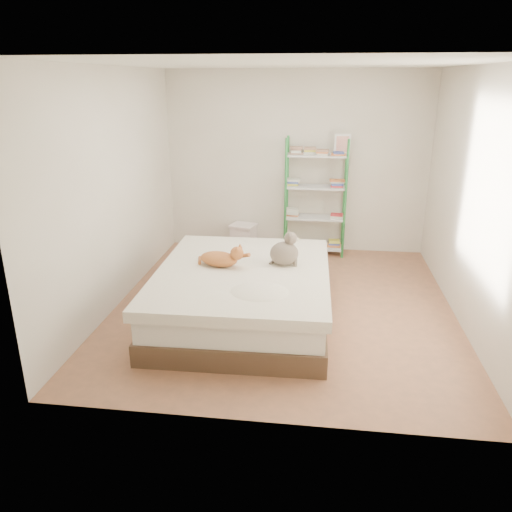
% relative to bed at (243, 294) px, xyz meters
% --- Properties ---
extents(room, '(3.81, 4.21, 2.61)m').
position_rel_bed_xyz_m(room, '(0.41, 0.40, 1.01)').
color(room, '#AA6F4C').
rests_on(room, ground).
extents(bed, '(1.83, 2.27, 0.57)m').
position_rel_bed_xyz_m(bed, '(0.00, 0.00, 0.00)').
color(bed, '#4B3826').
rests_on(bed, ground).
extents(orange_cat, '(0.54, 0.37, 0.20)m').
position_rel_bed_xyz_m(orange_cat, '(-0.27, 0.08, 0.38)').
color(orange_cat, '#C1742E').
rests_on(orange_cat, bed).
extents(grey_cat, '(0.36, 0.31, 0.37)m').
position_rel_bed_xyz_m(grey_cat, '(0.42, 0.20, 0.47)').
color(grey_cat, '#786D5D').
rests_on(grey_cat, bed).
extents(shelf_unit, '(0.89, 0.36, 1.74)m').
position_rel_bed_xyz_m(shelf_unit, '(0.71, 2.28, 0.60)').
color(shelf_unit, green).
rests_on(shelf_unit, ground).
extents(cardboard_box, '(0.49, 0.46, 0.39)m').
position_rel_bed_xyz_m(cardboard_box, '(0.18, 1.54, -0.11)').
color(cardboard_box, tan).
rests_on(cardboard_box, ground).
extents(white_bin, '(0.43, 0.40, 0.41)m').
position_rel_bed_xyz_m(white_bin, '(-0.34, 2.25, -0.08)').
color(white_bin, silver).
rests_on(white_bin, ground).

